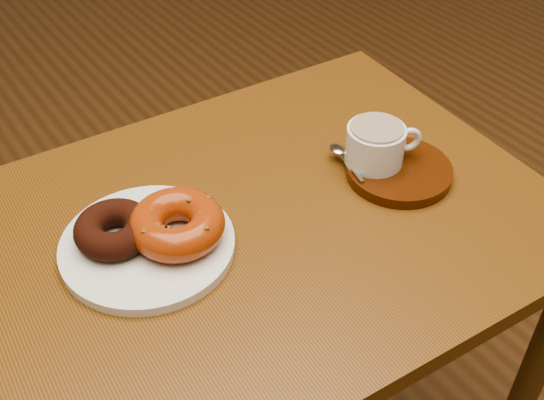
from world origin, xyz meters
TOP-DOWN VIEW (x-y plane):
  - cafe_table at (-0.02, 0.20)m, footprint 0.78×0.61m
  - donut_plate at (-0.17, 0.24)m, footprint 0.27×0.27m
  - donut_cinnamon at (-0.19, 0.26)m, footprint 0.11×0.11m
  - donut_caramel at (-0.13, 0.22)m, footprint 0.12×0.12m
  - saucer at (0.18, 0.17)m, footprint 0.19×0.19m
  - coffee_cup at (0.16, 0.20)m, footprint 0.10×0.08m
  - teaspoon at (0.13, 0.23)m, footprint 0.03×0.09m

SIDE VIEW (x-z plane):
  - cafe_table at x=-0.02m, z-range 0.24..0.94m
  - donut_plate at x=-0.17m, z-range 0.70..0.71m
  - saucer at x=0.18m, z-range 0.70..0.72m
  - teaspoon at x=0.13m, z-range 0.72..0.72m
  - donut_cinnamon at x=-0.19m, z-range 0.71..0.75m
  - donut_caramel at x=-0.13m, z-range 0.71..0.76m
  - coffee_cup at x=0.16m, z-range 0.72..0.77m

